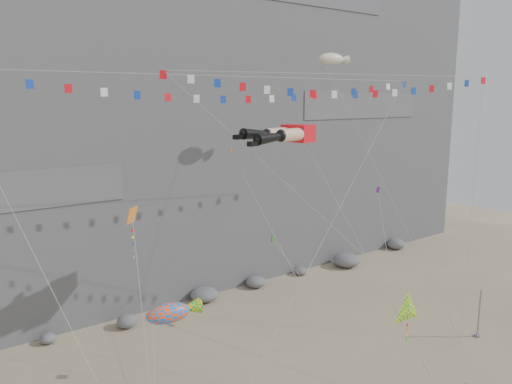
% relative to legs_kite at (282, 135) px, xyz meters
% --- Properties ---
extents(ground, '(120.00, 120.00, 0.00)m').
position_rel_legs_kite_xyz_m(ground, '(-0.50, -6.26, -16.16)').
color(ground, '#9C8E6B').
rests_on(ground, ground).
extents(cliff, '(80.00, 28.00, 50.00)m').
position_rel_legs_kite_xyz_m(cliff, '(-0.50, 25.74, 8.84)').
color(cliff, slate).
rests_on(cliff, ground).
extents(talus_boulders, '(60.00, 3.00, 1.20)m').
position_rel_legs_kite_xyz_m(talus_boulders, '(-0.50, 10.74, -15.56)').
color(talus_boulders, slate).
rests_on(talus_boulders, ground).
extents(anchor_pole_right, '(0.12, 0.12, 3.95)m').
position_rel_legs_kite_xyz_m(anchor_pole_right, '(13.47, -8.37, -14.18)').
color(anchor_pole_right, gray).
rests_on(anchor_pole_right, ground).
extents(legs_kite, '(7.30, 16.76, 22.36)m').
position_rel_legs_kite_xyz_m(legs_kite, '(0.00, 0.00, 0.00)').
color(legs_kite, red).
rests_on(legs_kite, ground).
extents(flag_banner_upper, '(36.87, 15.14, 27.89)m').
position_rel_legs_kite_xyz_m(flag_banner_upper, '(-1.66, 3.43, 4.15)').
color(flag_banner_upper, red).
rests_on(flag_banner_upper, ground).
extents(flag_banner_lower, '(26.21, 10.17, 22.95)m').
position_rel_legs_kite_xyz_m(flag_banner_lower, '(4.80, -1.42, 4.29)').
color(flag_banner_lower, red).
rests_on(flag_banner_lower, ground).
extents(harlequin_kite, '(3.29, 8.56, 14.50)m').
position_rel_legs_kite_xyz_m(harlequin_kite, '(-12.23, -1.75, -3.91)').
color(harlequin_kite, red).
rests_on(harlequin_kite, ground).
extents(fish_windsock, '(5.99, 7.48, 10.29)m').
position_rel_legs_kite_xyz_m(fish_windsock, '(-11.15, -3.68, -9.33)').
color(fish_windsock, '#FF470D').
rests_on(fish_windsock, ground).
extents(delta_kite, '(2.64, 5.24, 7.94)m').
position_rel_legs_kite_xyz_m(delta_kite, '(2.05, -10.00, -10.41)').
color(delta_kite, yellow).
rests_on(delta_kite, ground).
extents(blimp_windsock, '(4.78, 13.15, 25.43)m').
position_rel_legs_kite_xyz_m(blimp_windsock, '(9.12, 4.46, 5.90)').
color(blimp_windsock, beige).
rests_on(blimp_windsock, ground).
extents(small_kite_a, '(0.99, 14.97, 20.72)m').
position_rel_legs_kite_xyz_m(small_kite_a, '(-2.86, 1.81, -1.71)').
color(small_kite_a, orange).
rests_on(small_kite_a, ground).
extents(small_kite_b, '(7.82, 9.79, 16.39)m').
position_rel_legs_kite_xyz_m(small_kite_b, '(8.22, -2.13, -4.88)').
color(small_kite_b, purple).
rests_on(small_kite_b, ground).
extents(small_kite_c, '(3.39, 10.61, 14.18)m').
position_rel_legs_kite_xyz_m(small_kite_c, '(-3.29, -3.29, -6.57)').
color(small_kite_c, green).
rests_on(small_kite_c, ground).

